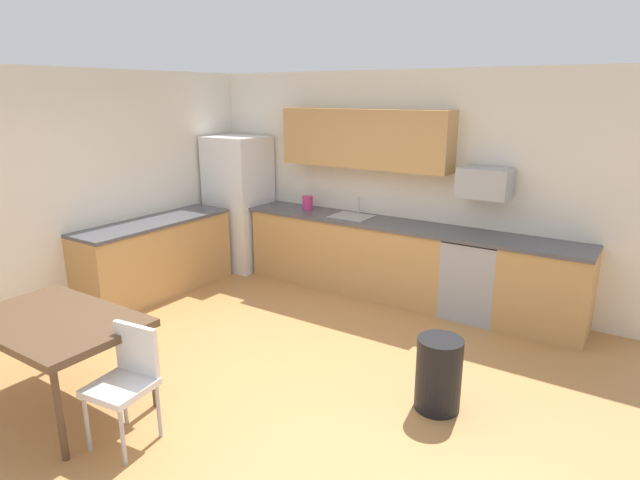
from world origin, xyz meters
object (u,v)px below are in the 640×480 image
refrigerator (239,203)px  oven_range (474,277)px  dining_table (54,326)px  trash_bin (439,374)px  microwave (485,183)px  chair_near_table (127,376)px  kettle (308,204)px

refrigerator → oven_range: size_ratio=2.04×
dining_table → trash_bin: size_ratio=2.33×
microwave → dining_table: 4.35m
refrigerator → chair_near_table: bearing=-59.7°
oven_range → kettle: kettle is taller
kettle → microwave: bearing=1.3°
kettle → refrigerator: bearing=-173.2°
microwave → dining_table: bearing=-120.6°
microwave → chair_near_table: bearing=-110.3°
oven_range → trash_bin: size_ratio=1.52×
oven_range → trash_bin: bearing=-79.6°
refrigerator → microwave: (3.38, 0.18, 0.57)m
microwave → chair_near_table: 4.02m
refrigerator → microwave: refrigerator is taller
dining_table → microwave: bearing=59.4°
refrigerator → kettle: 1.11m
oven_range → chair_near_table: 3.80m
refrigerator → trash_bin: 4.24m
refrigerator → dining_table: refrigerator is taller
trash_bin → kettle: 3.41m
oven_range → trash_bin: oven_range is taller
chair_near_table → dining_table: bearing=-178.5°
chair_near_table → kettle: size_ratio=4.25×
dining_table → kettle: 3.65m
dining_table → kettle: (-0.11, 3.63, 0.33)m
oven_range → kettle: 2.36m
chair_near_table → trash_bin: chair_near_table is taller
microwave → kettle: 2.34m
microwave → kettle: bearing=-178.7°
refrigerator → oven_range: 3.42m
chair_near_table → oven_range: bearing=69.2°
refrigerator → chair_near_table: (2.03, -3.48, -0.42)m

